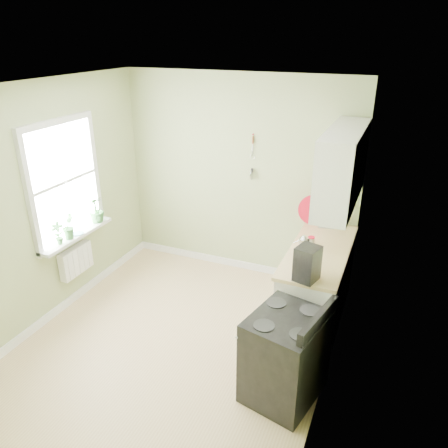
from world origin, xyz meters
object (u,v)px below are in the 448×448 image
at_px(stand_mixer, 328,212).
at_px(coffee_maker, 307,264).
at_px(stove, 285,356).
at_px(kettle, 303,243).

distance_m(stand_mixer, coffee_maker, 1.44).
bearing_deg(stove, kettle, 97.45).
bearing_deg(coffee_maker, stove, -91.23).
bearing_deg(stove, coffee_maker, 88.77).
distance_m(stove, coffee_maker, 0.89).
xyz_separation_m(stove, stand_mixer, (-0.05, 2.05, 0.63)).
relative_size(stand_mixer, coffee_maker, 1.05).
xyz_separation_m(stand_mixer, coffee_maker, (0.06, -1.44, 0.01)).
bearing_deg(kettle, stove, -82.55).
distance_m(stove, stand_mixer, 2.14).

